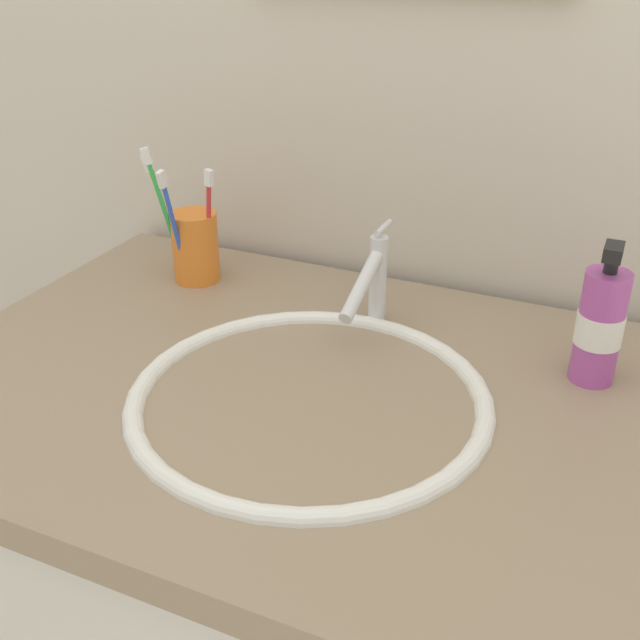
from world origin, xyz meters
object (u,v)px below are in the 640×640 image
Objects in this scene: toothbrush_yellow at (166,210)px; soap_dispenser at (600,326)px; toothbrush_blue at (173,221)px; toothbrush_cup at (195,247)px; faucet at (373,279)px; toothbrush_green at (164,207)px; toothbrush_red at (209,218)px.

toothbrush_yellow is 0.63m from soap_dispenser.
toothbrush_yellow reaches higher than toothbrush_blue.
toothbrush_cup is 0.55× the size of toothbrush_yellow.
soap_dispenser is (0.29, -0.02, 0.00)m from faucet.
soap_dispenser is at bearing -2.58° from toothbrush_green.
toothbrush_green reaches higher than toothbrush_blue.
toothbrush_green is 0.01m from toothbrush_yellow.
toothbrush_blue is (0.03, -0.02, -0.01)m from toothbrush_yellow.
toothbrush_yellow is 1.06× the size of toothbrush_blue.
toothbrush_green is at bearing 177.42° from soap_dispenser.
faucet is 0.29m from soap_dispenser.
toothbrush_green is at bearing 178.60° from faucet.
soap_dispenser is (0.60, -0.01, -0.04)m from toothbrush_blue.
toothbrush_yellow is 1.11× the size of toothbrush_red.
toothbrush_red is at bearing 18.19° from toothbrush_green.
soap_dispenser is at bearing -4.98° from toothbrush_red.
toothbrush_red is at bearing 173.88° from faucet.
toothbrush_green reaches higher than toothbrush_red.
toothbrush_cup is 0.07m from toothbrush_yellow.
toothbrush_red is (-0.27, 0.03, 0.04)m from faucet.
toothbrush_cup is 0.52× the size of toothbrush_green.
toothbrush_yellow reaches higher than toothbrush_cup.
toothbrush_red is 0.56m from soap_dispenser.
faucet is 0.89× the size of soap_dispenser.
soap_dispenser reaches higher than faucet.
toothbrush_green reaches higher than toothbrush_cup.
soap_dispenser is at bearing -5.21° from toothbrush_cup.
toothbrush_cup is (-0.30, 0.03, -0.02)m from faucet.
toothbrush_red is at bearing -9.40° from toothbrush_cup.
toothbrush_blue is at bearing -38.61° from toothbrush_yellow.
toothbrush_red reaches higher than toothbrush_cup.
toothbrush_cup is 0.08m from toothbrush_green.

